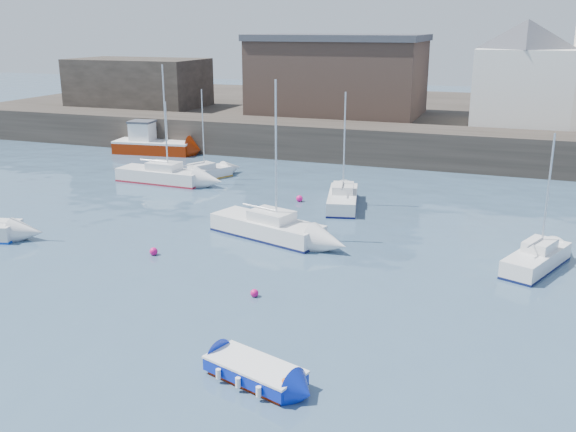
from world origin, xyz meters
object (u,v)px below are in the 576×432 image
(fishing_boat, at_px, (152,143))
(buoy_near, at_px, (154,255))
(sailboat_e, at_px, (161,175))
(sailboat_b, at_px, (268,227))
(sailboat_h, at_px, (199,174))
(buoy_mid, at_px, (255,297))
(buoy_far, at_px, (299,201))
(sailboat_f, at_px, (343,199))
(sailboat_c, at_px, (537,259))
(blue_dinghy, at_px, (255,371))

(fishing_boat, distance_m, buoy_near, 27.69)
(sailboat_e, bearing_deg, sailboat_b, -37.19)
(fishing_boat, height_order, buoy_near, fishing_boat)
(fishing_boat, relative_size, buoy_near, 17.99)
(sailboat_h, bearing_deg, sailboat_b, -48.02)
(sailboat_b, bearing_deg, buoy_mid, -72.39)
(buoy_near, bearing_deg, sailboat_h, 109.41)
(sailboat_e, height_order, buoy_far, sailboat_e)
(sailboat_f, distance_m, sailboat_h, 12.72)
(sailboat_c, relative_size, buoy_mid, 18.25)
(sailboat_c, bearing_deg, sailboat_f, 147.16)
(blue_dinghy, xyz_separation_m, buoy_near, (-9.52, 9.40, -0.36))
(sailboat_b, relative_size, buoy_near, 20.82)
(buoy_near, distance_m, buoy_far, 12.82)
(sailboat_c, height_order, sailboat_e, sailboat_e)
(buoy_near, bearing_deg, blue_dinghy, -44.65)
(buoy_far, bearing_deg, sailboat_f, -3.69)
(fishing_boat, bearing_deg, sailboat_c, -30.12)
(sailboat_c, bearing_deg, buoy_far, 152.24)
(sailboat_b, xyz_separation_m, sailboat_f, (2.26, 7.40, -0.05))
(buoy_far, bearing_deg, buoy_mid, -78.20)
(fishing_boat, relative_size, sailboat_b, 0.86)
(sailboat_b, relative_size, sailboat_e, 1.00)
(fishing_boat, height_order, sailboat_b, sailboat_b)
(buoy_far, bearing_deg, blue_dinghy, -74.85)
(sailboat_c, distance_m, buoy_far, 16.56)
(fishing_boat, height_order, buoy_mid, fishing_boat)
(sailboat_b, bearing_deg, sailboat_h, 131.98)
(blue_dinghy, distance_m, sailboat_c, 16.51)
(fishing_boat, xyz_separation_m, buoy_near, (14.48, -23.59, -0.91))
(buoy_near, relative_size, buoy_mid, 1.16)
(blue_dinghy, xyz_separation_m, sailboat_c, (8.77, 13.99, 0.13))
(sailboat_b, bearing_deg, buoy_far, 95.58)
(blue_dinghy, xyz_separation_m, buoy_far, (-5.87, 21.69, -0.36))
(sailboat_b, height_order, sailboat_h, sailboat_b)
(sailboat_e, height_order, buoy_near, sailboat_e)
(fishing_boat, distance_m, sailboat_f, 24.05)
(sailboat_h, xyz_separation_m, buoy_far, (9.18, -3.43, -0.44))
(buoy_near, bearing_deg, fishing_boat, 121.53)
(buoy_mid, bearing_deg, sailboat_c, 33.86)
(sailboat_b, relative_size, buoy_far, 19.39)
(sailboat_f, relative_size, buoy_near, 17.62)
(sailboat_e, distance_m, buoy_far, 11.56)
(blue_dinghy, bearing_deg, sailboat_e, 126.56)
(sailboat_h, height_order, buoy_far, sailboat_h)
(fishing_boat, bearing_deg, buoy_near, -58.47)
(sailboat_e, distance_m, sailboat_f, 14.55)
(fishing_boat, bearing_deg, sailboat_e, -55.30)
(buoy_near, bearing_deg, sailboat_f, 61.22)
(buoy_far, bearing_deg, sailboat_h, 159.50)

